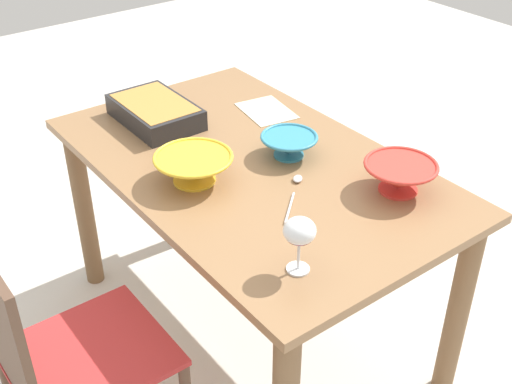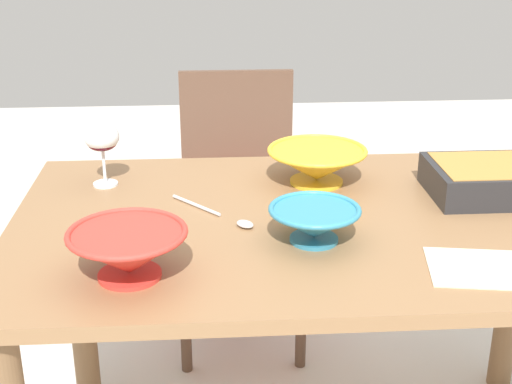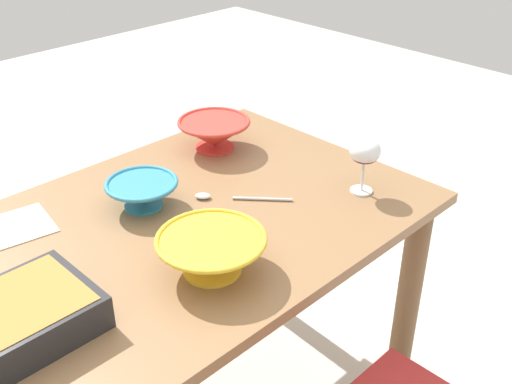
# 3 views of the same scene
# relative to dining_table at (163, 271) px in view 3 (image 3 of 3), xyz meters

# --- Properties ---
(dining_table) EXTENTS (1.45, 0.88, 0.77)m
(dining_table) POSITION_rel_dining_table_xyz_m (0.00, 0.00, 0.00)
(dining_table) COLOR olive
(dining_table) RESTS_ON ground_plane
(wine_glass) EXTENTS (0.09, 0.09, 0.16)m
(wine_glass) POSITION_rel_dining_table_xyz_m (0.53, -0.24, 0.25)
(wine_glass) COLOR white
(wine_glass) RESTS_ON dining_table
(casserole_dish) EXTENTS (0.36, 0.23, 0.08)m
(casserole_dish) POSITION_rel_dining_table_xyz_m (-0.46, -0.11, 0.17)
(casserole_dish) COLOR #262628
(casserole_dish) RESTS_ON dining_table
(mixing_bowl) EXTENTS (0.20, 0.20, 0.08)m
(mixing_bowl) POSITION_rel_dining_table_xyz_m (0.04, 0.13, 0.17)
(mixing_bowl) COLOR teal
(mixing_bowl) RESTS_ON dining_table
(small_bowl) EXTENTS (0.23, 0.23, 0.10)m
(small_bowl) POSITION_rel_dining_table_xyz_m (0.42, 0.26, 0.18)
(small_bowl) COLOR red
(small_bowl) RESTS_ON dining_table
(serving_bowl) EXTENTS (0.26, 0.26, 0.09)m
(serving_bowl) POSITION_rel_dining_table_xyz_m (-0.01, -0.22, 0.18)
(serving_bowl) COLOR yellow
(serving_bowl) RESTS_ON dining_table
(serving_spoon) EXTENTS (0.19, 0.22, 0.01)m
(serving_spoon) POSITION_rel_dining_table_xyz_m (0.23, 0.00, 0.13)
(serving_spoon) COLOR silver
(serving_spoon) RESTS_ON dining_table
(napkin) EXTENTS (0.25, 0.20, 0.00)m
(napkin) POSITION_rel_dining_table_xyz_m (-0.28, 0.28, 0.13)
(napkin) COLOR beige
(napkin) RESTS_ON dining_table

